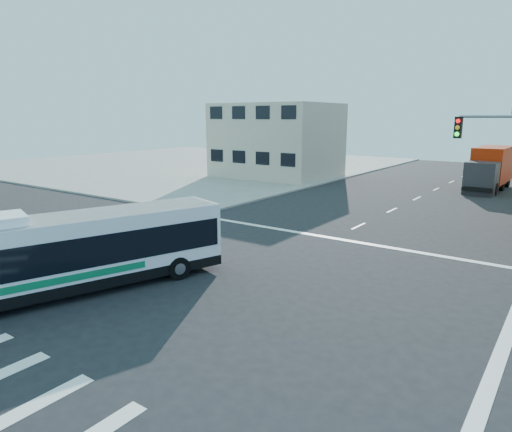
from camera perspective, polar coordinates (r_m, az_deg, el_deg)
The scene contains 5 objects.
ground at distance 17.98m, azimuth -3.98°, elevation -9.23°, with size 120.00×120.00×0.00m, color black.
sidewalk_nw at distance 66.50m, azimuth -8.18°, elevation 6.56°, with size 50.00×50.00×0.15m, color gray.
building_west at distance 51.09m, azimuth 2.64°, elevation 9.39°, with size 12.06×10.06×8.00m.
transit_bus at distance 18.69m, azimuth -21.19°, elevation -4.01°, with size 5.81×11.31×3.30m.
box_truck at distance 46.92m, azimuth 27.15°, elevation 5.20°, with size 2.85×8.71×3.88m.
Camera 1 is at (10.69, -12.87, 6.59)m, focal length 32.00 mm.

